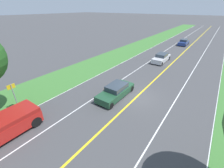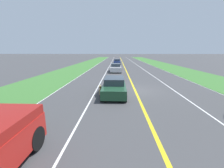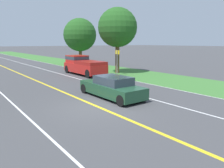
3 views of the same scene
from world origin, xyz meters
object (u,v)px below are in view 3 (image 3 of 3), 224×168
at_px(dog, 124,86).
at_px(street_sign, 117,59).
at_px(roadside_tree_right_near, 117,28).
at_px(ego_car, 112,87).
at_px(pickup_truck, 83,65).
at_px(roadside_tree_right_far, 80,35).

xyz_separation_m(dog, street_sign, (4.85, 6.87, 1.12)).
height_order(dog, street_sign, street_sign).
bearing_deg(roadside_tree_right_near, ego_car, -129.99).
height_order(pickup_truck, roadside_tree_right_far, roadside_tree_right_far).
bearing_deg(dog, roadside_tree_right_far, 67.74).
bearing_deg(roadside_tree_right_near, roadside_tree_right_far, 86.06).
xyz_separation_m(ego_car, dog, (1.12, 0.18, -0.09)).
bearing_deg(pickup_truck, roadside_tree_right_near, -21.62).
distance_m(ego_car, street_sign, 9.30).
height_order(ego_car, dog, ego_car).
bearing_deg(ego_car, pickup_truck, 70.18).
relative_size(dog, roadside_tree_right_near, 0.16).
distance_m(dog, roadside_tree_right_near, 11.08).
relative_size(ego_car, roadside_tree_right_far, 0.70).
bearing_deg(street_sign, ego_car, -130.24).
bearing_deg(ego_car, roadside_tree_right_near, 50.01).
height_order(pickup_truck, street_sign, street_sign).
distance_m(roadside_tree_right_near, street_sign, 3.73).
relative_size(roadside_tree_right_far, street_sign, 2.59).
distance_m(ego_car, roadside_tree_right_far, 20.05).
distance_m(pickup_truck, roadside_tree_right_near, 5.47).
distance_m(dog, roadside_tree_right_far, 19.50).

